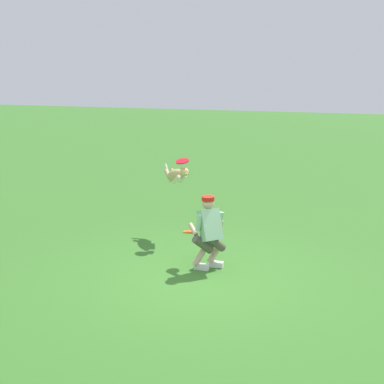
{
  "coord_description": "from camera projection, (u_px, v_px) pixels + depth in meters",
  "views": [
    {
      "loc": [
        -1.99,
        7.65,
        3.52
      ],
      "look_at": [
        0.48,
        -1.21,
        1.16
      ],
      "focal_mm": 47.56,
      "sensor_mm": 36.0,
      "label": 1
    }
  ],
  "objects": [
    {
      "name": "ground_plane",
      "position": [
        200.0,
        278.0,
        8.53
      ],
      "size": [
        60.0,
        60.0,
        0.0
      ],
      "primitive_type": "plane",
      "color": "#366D27"
    },
    {
      "name": "person",
      "position": [
        209.0,
        231.0,
        8.77
      ],
      "size": [
        0.71,
        0.56,
        1.29
      ],
      "rotation": [
        0.0,
        0.0,
        -0.88
      ],
      "color": "silver",
      "rests_on": "ground_plane"
    },
    {
      "name": "dog",
      "position": [
        176.0,
        175.0,
        10.35
      ],
      "size": [
        0.78,
        0.82,
        0.48
      ],
      "rotation": [
        0.0,
        0.0,
        2.32
      ],
      "color": "tan"
    },
    {
      "name": "frisbee_flying",
      "position": [
        182.0,
        161.0,
        9.99
      ],
      "size": [
        0.31,
        0.3,
        0.11
      ],
      "primitive_type": "cylinder",
      "rotation": [
        -0.21,
        0.13,
        0.16
      ],
      "color": "red"
    },
    {
      "name": "frisbee_held",
      "position": [
        189.0,
        232.0,
        8.97
      ],
      "size": [
        0.28,
        0.27,
        0.07
      ],
      "primitive_type": "cylinder",
      "rotation": [
        0.06,
        -0.14,
        1.3
      ],
      "color": "#F25515",
      "rests_on": "person"
    }
  ]
}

